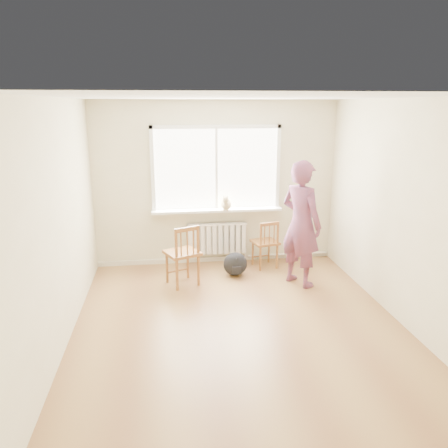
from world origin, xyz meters
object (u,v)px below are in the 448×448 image
object	(u,v)px
person	(301,224)
cat	(226,203)
backpack	(235,264)
chair_right	(266,244)
chair_left	(184,255)

from	to	relation	value
person	cat	xyz separation A→B (m)	(-0.98, 0.95, 0.12)
person	backpack	distance (m)	1.25
person	cat	world-z (taller)	person
chair_right	backpack	bearing A→B (deg)	13.74
chair_right	person	xyz separation A→B (m)	(0.34, -0.72, 0.53)
chair_left	cat	xyz separation A→B (m)	(0.74, 0.78, 0.59)
chair_right	cat	distance (m)	0.94
chair_left	backpack	distance (m)	0.91
chair_right	backpack	size ratio (longest dim) A/B	2.13
chair_left	cat	distance (m)	1.23
person	cat	bearing A→B (deg)	12.63
chair_left	cat	world-z (taller)	cat
person	cat	size ratio (longest dim) A/B	4.69
chair_right	backpack	world-z (taller)	chair_right
backpack	chair_left	bearing A→B (deg)	-161.13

